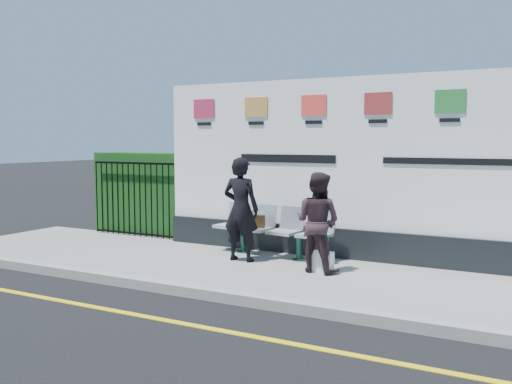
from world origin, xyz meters
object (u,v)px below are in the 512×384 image
(bench, at_px, (270,243))
(woman_right, at_px, (318,222))
(woman_left, at_px, (241,209))
(billboard, at_px, (378,182))

(bench, xyz_separation_m, woman_right, (1.13, -0.67, 0.52))
(bench, relative_size, woman_left, 1.29)
(bench, height_order, woman_left, woman_left)
(woman_left, bearing_deg, woman_right, 173.12)
(billboard, relative_size, woman_left, 4.71)
(bench, relative_size, woman_right, 1.46)
(woman_left, bearing_deg, billboard, -153.52)
(woman_left, bearing_deg, bench, -117.08)
(bench, xyz_separation_m, woman_left, (-0.26, -0.55, 0.61))
(billboard, xyz_separation_m, woman_right, (-0.57, -1.18, -0.55))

